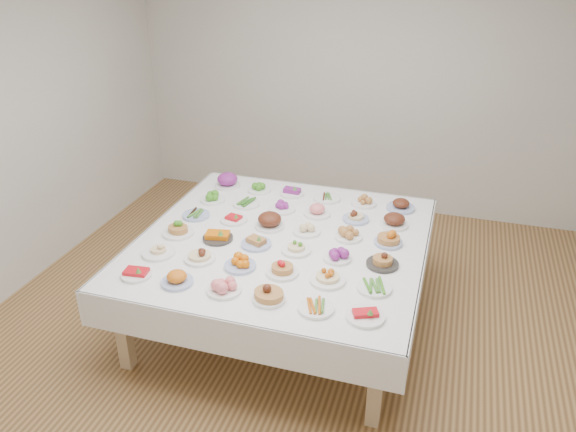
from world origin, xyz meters
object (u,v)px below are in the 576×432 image
(display_table, at_px, (282,246))
(dish_35, at_px, (401,203))
(dish_0, at_px, (136,271))
(dish_18, at_px, (196,214))

(display_table, height_order, dish_35, dish_35)
(dish_0, bearing_deg, display_table, 44.90)
(display_table, distance_m, dish_35, 1.16)
(dish_0, distance_m, dish_35, 2.30)
(dish_35, bearing_deg, display_table, -135.21)
(dish_0, distance_m, dish_18, 0.96)
(dish_18, relative_size, dish_35, 0.94)
(display_table, distance_m, dish_0, 1.15)
(display_table, bearing_deg, dish_35, 44.79)
(dish_18, height_order, dish_35, dish_35)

